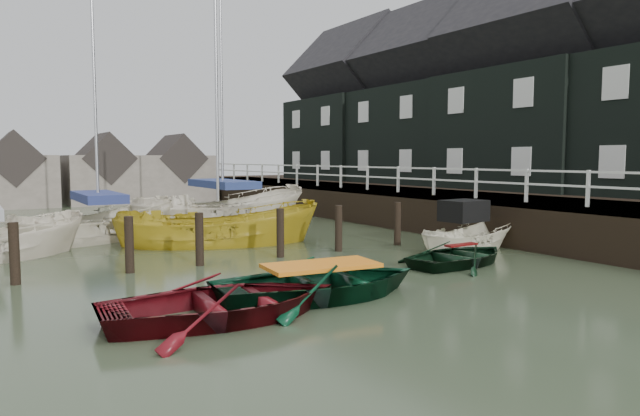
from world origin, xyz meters
TOP-DOWN VIEW (x-y plane):
  - ground at (0.00, 0.00)m, footprint 120.00×120.00m
  - pier at (9.48, 10.00)m, footprint 3.04×32.00m
  - land_strip at (15.00, 10.00)m, footprint 14.00×38.00m
  - quay_houses at (14.99, 8.66)m, footprint 6.52×28.14m
  - mooring_pilings at (-1.11, 3.00)m, footprint 13.72×0.22m
  - far_sheds at (0.83, 26.00)m, footprint 14.00×4.08m
  - rowboat_red at (-2.58, -2.06)m, footprint 4.50×3.39m
  - rowboat_green at (-0.32, -1.63)m, footprint 4.72×3.61m
  - rowboat_dkgreen at (4.80, -0.49)m, footprint 3.82×2.99m
  - motorboat at (6.61, 1.01)m, footprint 3.89×1.73m
  - sailboat_b at (-2.48, 9.44)m, footprint 6.86×4.84m
  - sailboat_c at (0.66, 6.31)m, footprint 7.11×4.57m
  - sailboat_d at (2.73, 10.96)m, footprint 7.88×3.34m

SIDE VIEW (x-z plane):
  - ground at x=0.00m, z-range 0.00..0.00m
  - land_strip at x=15.00m, z-range -0.75..0.75m
  - rowboat_red at x=-2.58m, z-range -0.44..0.44m
  - rowboat_green at x=-0.32m, z-range -0.46..0.46m
  - rowboat_dkgreen at x=4.80m, z-range -0.36..0.36m
  - sailboat_c at x=0.66m, z-range -5.44..5.47m
  - sailboat_d at x=2.73m, z-range -5.94..6.05m
  - sailboat_b at x=-2.48m, z-range -5.85..5.98m
  - motorboat at x=6.61m, z-range -1.02..1.25m
  - mooring_pilings at x=-1.11m, z-range -0.40..1.40m
  - pier at x=9.48m, z-range -0.64..2.06m
  - far_sheds at x=0.83m, z-range -0.34..4.06m
  - quay_houses at x=14.99m, z-range 0.68..10.68m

